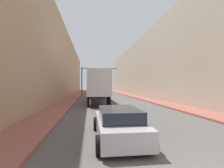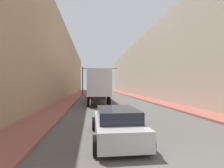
# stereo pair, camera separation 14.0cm
# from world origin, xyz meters

# --- Properties ---
(sidewalk_right) EXTENTS (2.19, 80.00, 0.15)m
(sidewalk_right) POSITION_xyz_m (5.72, 30.00, 0.07)
(sidewalk_right) COLOR #9E564C
(sidewalk_right) RESTS_ON ground
(sidewalk_left) EXTENTS (2.19, 80.00, 0.15)m
(sidewalk_left) POSITION_xyz_m (-5.72, 30.00, 0.07)
(sidewalk_left) COLOR #9E564C
(sidewalk_left) RESTS_ON ground
(building_right) EXTENTS (6.00, 80.00, 11.42)m
(building_right) POSITION_xyz_m (9.81, 30.00, 5.71)
(building_right) COLOR #BCB29E
(building_right) RESTS_ON ground
(building_left) EXTENTS (6.00, 80.00, 11.93)m
(building_left) POSITION_xyz_m (-9.81, 30.00, 5.97)
(building_left) COLOR tan
(building_left) RESTS_ON ground
(semi_truck) EXTENTS (2.42, 14.33, 3.84)m
(semi_truck) POSITION_xyz_m (-1.89, 21.04, 2.18)
(semi_truck) COLOR silver
(semi_truck) RESTS_ON ground
(sedan_car) EXTENTS (1.99, 4.44, 1.29)m
(sedan_car) POSITION_xyz_m (-1.62, 4.46, 0.63)
(sedan_car) COLOR #B7B7BC
(sedan_car) RESTS_ON ground
(traffic_signal_gantry) EXTENTS (7.50, 0.35, 6.06)m
(traffic_signal_gantry) POSITION_xyz_m (-2.61, 34.56, 4.26)
(traffic_signal_gantry) COLOR black
(traffic_signal_gantry) RESTS_ON ground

